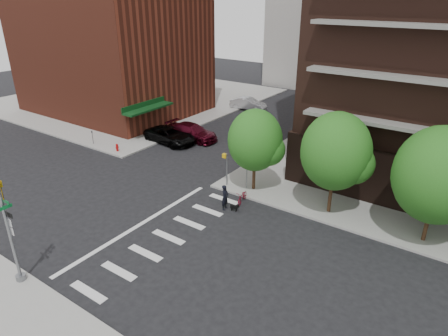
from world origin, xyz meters
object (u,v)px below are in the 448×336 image
at_px(traffic_signal, 11,239).
at_px(scooter, 242,197).
at_px(parked_car_silver, 248,104).
at_px(parked_car_black, 170,135).
at_px(dog_walker, 225,197).
at_px(fire_hydrant, 117,147).
at_px(parked_car_maroon, 192,132).

xyz_separation_m(traffic_signal, scooter, (4.82, 13.87, -2.25)).
bearing_deg(scooter, parked_car_silver, 108.03).
bearing_deg(parked_car_black, parked_car_silver, 4.56).
relative_size(traffic_signal, dog_walker, 3.28).
bearing_deg(traffic_signal, fire_hydrant, 123.26).
bearing_deg(fire_hydrant, parked_car_maroon, 63.04).
xyz_separation_m(traffic_signal, parked_car_silver, (-7.73, 34.94, -1.93)).
xyz_separation_m(parked_car_silver, scooter, (12.55, -21.08, -0.32)).
height_order(parked_car_silver, scooter, parked_car_silver).
distance_m(parked_car_maroon, dog_walker, 14.62).
height_order(traffic_signal, parked_car_black, traffic_signal).
relative_size(parked_car_maroon, parked_car_silver, 1.21).
bearing_deg(traffic_signal, parked_car_black, 111.03).
xyz_separation_m(parked_car_black, scooter, (12.55, -6.24, -0.33)).
relative_size(parked_car_black, scooter, 3.27).
distance_m(parked_car_maroon, parked_car_silver, 12.88).
relative_size(parked_car_black, parked_car_silver, 1.20).
bearing_deg(traffic_signal, dog_walker, 70.68).
bearing_deg(parked_car_maroon, fire_hydrant, 152.84).
bearing_deg(parked_car_black, dog_walker, -118.09).
xyz_separation_m(traffic_signal, parked_car_maroon, (-6.56, 22.12, -1.88)).
height_order(traffic_signal, scooter, traffic_signal).
relative_size(fire_hydrant, parked_car_black, 0.13).
relative_size(scooter, dog_walker, 0.94).
distance_m(fire_hydrant, scooter, 14.92).
xyz_separation_m(fire_hydrant, parked_car_maroon, (3.47, 6.83, 0.27)).
xyz_separation_m(fire_hydrant, dog_walker, (14.37, -2.92, 0.36)).
xyz_separation_m(parked_car_maroon, scooter, (11.38, -8.26, -0.37)).
height_order(traffic_signal, dog_walker, traffic_signal).
height_order(fire_hydrant, parked_car_black, parked_car_black).
distance_m(fire_hydrant, parked_car_maroon, 7.67).
relative_size(parked_car_black, dog_walker, 3.07).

